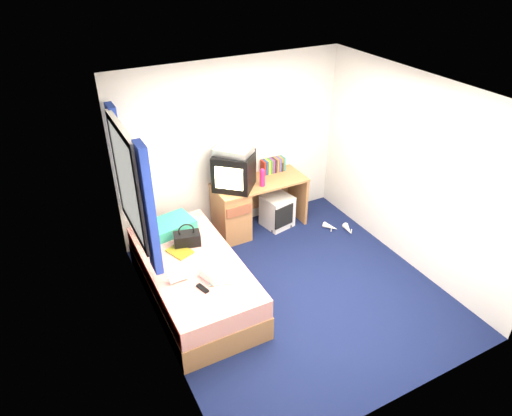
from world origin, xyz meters
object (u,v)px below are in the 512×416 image
pink_water_bottle (262,178)px  magazine (180,251)px  handbag (187,238)px  pillow (169,227)px  crt_tv (234,171)px  aerosol_can (248,178)px  storage_cube (277,211)px  towel (217,271)px  colour_swatch_fan (219,283)px  white_heels (339,228)px  bed (194,279)px  picture_frame (281,166)px  water_bottle (178,278)px  remote_control (203,288)px  vcr (233,150)px  desk (242,207)px

pink_water_bottle → magazine: pink_water_bottle is taller
handbag → magazine: size_ratio=1.21×
pillow → crt_tv: 1.15m
aerosol_can → storage_cube: bearing=-15.2°
handbag → towel: 0.68m
magazine → colour_swatch_fan: bearing=-75.8°
aerosol_can → white_heels: size_ratio=0.39×
bed → colour_swatch_fan: 0.59m
crt_tv → towel: bearing=-80.5°
storage_cube → colour_swatch_fan: colour_swatch_fan is taller
colour_swatch_fan → white_heels: colour_swatch_fan is taller
bed → storage_cube: 1.85m
picture_frame → water_bottle: picture_frame is taller
pink_water_bottle → towel: (-1.19, -1.20, -0.27)m
towel → colour_swatch_fan: 0.16m
magazine → colour_swatch_fan: size_ratio=1.27×
storage_cube → magazine: 1.85m
handbag → pillow: bearing=120.0°
crt_tv → picture_frame: crt_tv is taller
pillow → colour_swatch_fan: size_ratio=2.75×
handbag → remote_control: bearing=-85.6°
towel → colour_swatch_fan: (-0.04, -0.14, -0.05)m
vcr → towel: (-0.84, -1.34, -0.69)m
pillow → storage_cube: size_ratio=1.28×
pillow → pink_water_bottle: bearing=6.5°
magazine → colour_swatch_fan: magazine is taller
magazine → white_heels: magazine is taller
storage_cube → crt_tv: 0.99m
storage_cube → remote_control: (-1.70, -1.39, 0.31)m
pink_water_bottle → remote_control: (-1.42, -1.34, -0.31)m
pillow → pink_water_bottle: size_ratio=2.68×
desk → magazine: desk is taller
vcr → pink_water_bottle: vcr is taller
bed → picture_frame: bearing=32.1°
bed → remote_control: 0.58m
storage_cube → bed: bearing=-162.5°
vcr → towel: 1.73m
pink_water_bottle → picture_frame: bearing=32.3°
desk → pink_water_bottle: size_ratio=5.74×
bed → magazine: size_ratio=7.14×
vcr → water_bottle: (-1.25, -1.24, -0.71)m
pillow → aerosol_can: size_ratio=3.82×
bed → magazine: 0.36m
bed → picture_frame: picture_frame is taller
water_bottle → desk: bearing=42.6°
bed → water_bottle: bearing=-133.9°
bed → picture_frame: (1.80, 1.13, 0.55)m
handbag → magazine: handbag is taller
picture_frame → magazine: bearing=-151.2°
magazine → white_heels: 2.47m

